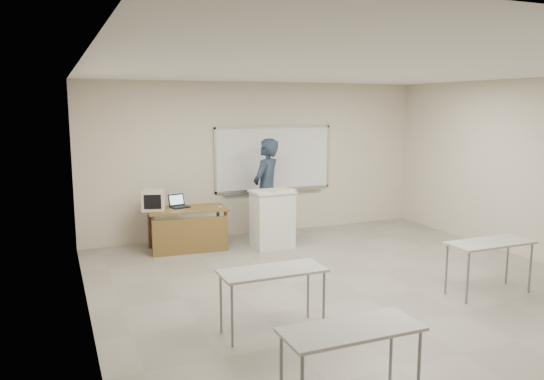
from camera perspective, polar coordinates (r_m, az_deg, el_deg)
name	(u,v)px	position (r m, az deg, el deg)	size (l,w,h in m)	color
floor	(368,298)	(7.39, 10.25, -11.32)	(7.00, 8.00, 0.01)	gray
whiteboard	(274,159)	(10.64, 0.20, 3.31)	(2.48, 0.10, 1.31)	white
student_desks	(437,280)	(6.15, 17.35, -9.19)	(4.40, 2.20, 0.73)	#A7A5A1
instructor_desk	(189,221)	(9.45, -8.94, -3.34)	(1.38, 0.69, 0.75)	brown
podium	(272,219)	(9.58, 0.03, -3.12)	(0.74, 0.54, 1.04)	white
crt_monitor	(154,200)	(9.48, -12.55, -1.03)	(0.38, 0.43, 0.36)	beige
laptop	(179,204)	(9.63, -9.94, -1.51)	(0.31, 0.28, 0.23)	black
mouse	(220,207)	(9.46, -5.61, -1.83)	(0.09, 0.06, 0.03)	#A3A6AB
keyboard	(283,190)	(9.44, 1.15, -0.02)	(0.48, 0.16, 0.03)	beige
presenter	(266,190)	(10.07, -0.60, 0.05)	(0.71, 0.47, 1.94)	black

